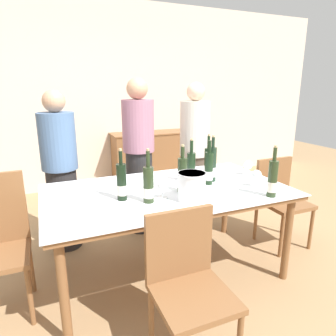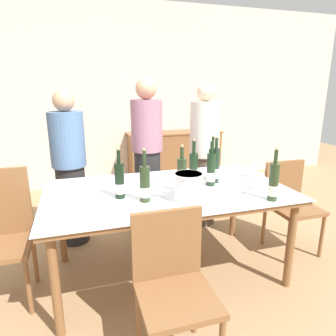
# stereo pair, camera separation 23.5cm
# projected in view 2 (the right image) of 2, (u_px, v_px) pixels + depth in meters

# --- Properties ---
(ground_plane) EXTENTS (12.00, 12.00, 0.00)m
(ground_plane) POSITION_uv_depth(u_px,v_px,m) (168.00, 272.00, 2.60)
(ground_plane) COLOR #A37F56
(back_wall) EXTENTS (8.00, 0.10, 2.80)m
(back_wall) POSITION_uv_depth(u_px,v_px,m) (118.00, 97.00, 4.69)
(back_wall) COLOR beige
(back_wall) RESTS_ON ground_plane
(sideboard_cabinet) EXTENTS (1.51, 0.46, 0.85)m
(sideboard_cabinet) POSITION_uv_depth(u_px,v_px,m) (174.00, 158.00, 4.92)
(sideboard_cabinet) COLOR brown
(sideboard_cabinet) RESTS_ON ground_plane
(dining_table) EXTENTS (1.92, 1.09, 0.76)m
(dining_table) POSITION_uv_depth(u_px,v_px,m) (168.00, 197.00, 2.42)
(dining_table) COLOR brown
(dining_table) RESTS_ON ground_plane
(ice_bucket) EXTENTS (0.21, 0.21, 0.21)m
(ice_bucket) POSITION_uv_depth(u_px,v_px,m) (188.00, 187.00, 2.13)
(ice_bucket) COLOR white
(ice_bucket) RESTS_ON dining_table
(wine_bottle_0) EXTENTS (0.07, 0.07, 0.40)m
(wine_bottle_0) POSITION_uv_depth(u_px,v_px,m) (212.00, 165.00, 2.65)
(wine_bottle_0) COLOR black
(wine_bottle_0) RESTS_ON dining_table
(wine_bottle_1) EXTENTS (0.08, 0.08, 0.39)m
(wine_bottle_1) POSITION_uv_depth(u_px,v_px,m) (145.00, 185.00, 2.13)
(wine_bottle_1) COLOR #28381E
(wine_bottle_1) RESTS_ON dining_table
(wine_bottle_2) EXTENTS (0.07, 0.07, 0.38)m
(wine_bottle_2) POSITION_uv_depth(u_px,v_px,m) (193.00, 169.00, 2.53)
(wine_bottle_2) COLOR black
(wine_bottle_2) RESTS_ON dining_table
(wine_bottle_3) EXTENTS (0.07, 0.07, 0.38)m
(wine_bottle_3) POSITION_uv_depth(u_px,v_px,m) (120.00, 181.00, 2.19)
(wine_bottle_3) COLOR black
(wine_bottle_3) RESTS_ON dining_table
(wine_bottle_4) EXTENTS (0.07, 0.07, 0.40)m
(wine_bottle_4) POSITION_uv_depth(u_px,v_px,m) (216.00, 166.00, 2.54)
(wine_bottle_4) COLOR #1E3323
(wine_bottle_4) RESTS_ON dining_table
(wine_bottle_5) EXTENTS (0.07, 0.07, 0.39)m
(wine_bottle_5) POSITION_uv_depth(u_px,v_px,m) (273.00, 183.00, 2.14)
(wine_bottle_5) COLOR #28381E
(wine_bottle_5) RESTS_ON dining_table
(wine_bottle_6) EXTENTS (0.08, 0.08, 0.38)m
(wine_bottle_6) POSITION_uv_depth(u_px,v_px,m) (182.00, 176.00, 2.32)
(wine_bottle_6) COLOR #28381E
(wine_bottle_6) RESTS_ON dining_table
(wine_bottle_7) EXTENTS (0.07, 0.07, 0.37)m
(wine_bottle_7) POSITION_uv_depth(u_px,v_px,m) (211.00, 170.00, 2.47)
(wine_bottle_7) COLOR black
(wine_bottle_7) RESTS_ON dining_table
(wine_glass_0) EXTENTS (0.08, 0.08, 0.14)m
(wine_glass_0) POSITION_uv_depth(u_px,v_px,m) (260.00, 178.00, 2.37)
(wine_glass_0) COLOR white
(wine_glass_0) RESTS_ON dining_table
(wine_glass_1) EXTENTS (0.08, 0.08, 0.13)m
(wine_glass_1) POSITION_uv_depth(u_px,v_px,m) (160.00, 187.00, 2.20)
(wine_glass_1) COLOR white
(wine_glass_1) RESTS_ON dining_table
(wine_glass_2) EXTENTS (0.08, 0.08, 0.14)m
(wine_glass_2) POSITION_uv_depth(u_px,v_px,m) (254.00, 168.00, 2.69)
(wine_glass_2) COLOR white
(wine_glass_2) RESTS_ON dining_table
(chair_near_front) EXTENTS (0.42, 0.42, 0.88)m
(chair_near_front) POSITION_uv_depth(u_px,v_px,m) (173.00, 278.00, 1.69)
(chair_near_front) COLOR brown
(chair_near_front) RESTS_ON ground_plane
(chair_right_end) EXTENTS (0.42, 0.42, 0.86)m
(chair_right_end) POSITION_uv_depth(u_px,v_px,m) (289.00, 199.00, 2.90)
(chair_right_end) COLOR brown
(chair_right_end) RESTS_ON ground_plane
(chair_left_end) EXTENTS (0.42, 0.42, 0.98)m
(chair_left_end) POSITION_uv_depth(u_px,v_px,m) (1.00, 229.00, 2.19)
(chair_left_end) COLOR brown
(chair_left_end) RESTS_ON ground_plane
(person_host) EXTENTS (0.33, 0.33, 1.53)m
(person_host) POSITION_uv_depth(u_px,v_px,m) (70.00, 170.00, 2.93)
(person_host) COLOR #262628
(person_host) RESTS_ON ground_plane
(person_guest_left) EXTENTS (0.33, 0.33, 1.65)m
(person_guest_left) POSITION_uv_depth(u_px,v_px,m) (147.00, 157.00, 3.20)
(person_guest_left) COLOR #262628
(person_guest_left) RESTS_ON ground_plane
(person_guest_right) EXTENTS (0.33, 0.33, 1.60)m
(person_guest_right) POSITION_uv_depth(u_px,v_px,m) (204.00, 156.00, 3.36)
(person_guest_right) COLOR #51473D
(person_guest_right) RESTS_ON ground_plane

